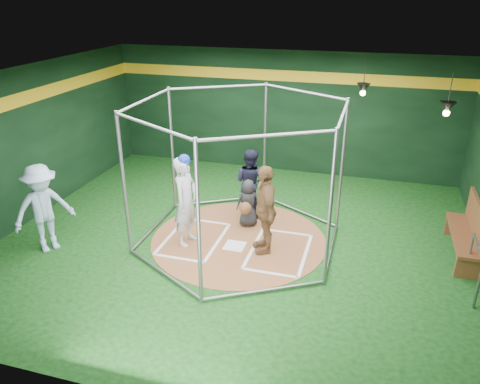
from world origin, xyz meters
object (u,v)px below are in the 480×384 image
(batter_figure, at_px, (186,200))
(visitor_leopard, at_px, (265,209))
(dugout_bench, at_px, (469,230))
(umpire, at_px, (250,182))

(batter_figure, distance_m, visitor_leopard, 1.66)
(batter_figure, relative_size, dugout_bench, 1.01)
(visitor_leopard, distance_m, dugout_bench, 4.13)
(visitor_leopard, relative_size, dugout_bench, 0.95)
(dugout_bench, bearing_deg, batter_figure, -168.95)
(batter_figure, relative_size, umpire, 1.22)
(umpire, xyz_separation_m, dugout_bench, (4.75, -0.63, -0.24))
(umpire, bearing_deg, batter_figure, 82.86)
(batter_figure, distance_m, dugout_bench, 5.78)
(batter_figure, height_order, umpire, batter_figure)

